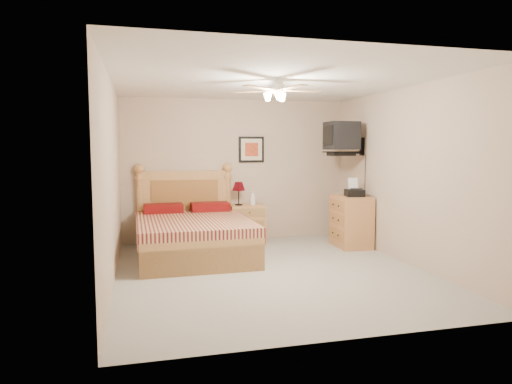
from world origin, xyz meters
TOP-DOWN VIEW (x-y plane):
  - floor at (0.00, 0.00)m, footprint 4.50×4.50m
  - ceiling at (0.00, 0.00)m, footprint 4.00×4.50m
  - wall_back at (0.00, 2.25)m, footprint 4.00×0.04m
  - wall_front at (0.00, -2.25)m, footprint 4.00×0.04m
  - wall_left at (-2.00, 0.00)m, footprint 0.04×4.50m
  - wall_right at (2.00, 0.00)m, footprint 0.04×4.50m
  - bed at (-0.91, 1.12)m, footprint 1.67×2.17m
  - nightstand at (0.15, 2.00)m, footprint 0.64×0.51m
  - table_lamp at (-0.01, 2.02)m, footprint 0.26×0.26m
  - lotion_bottle at (0.24, 1.99)m, footprint 0.12×0.12m
  - framed_picture at (0.27, 2.23)m, footprint 0.46×0.04m
  - dresser at (1.73, 1.19)m, footprint 0.54×0.75m
  - fax_machine at (1.72, 1.07)m, footprint 0.33×0.34m
  - magazine_lower at (1.66, 1.45)m, footprint 0.23×0.30m
  - magazine_upper at (1.67, 1.47)m, footprint 0.22×0.28m
  - wall_tv at (1.75, 1.34)m, footprint 0.56×0.46m
  - ceiling_fan at (0.00, -0.20)m, footprint 1.14×1.14m

SIDE VIEW (x-z plane):
  - floor at x=0.00m, z-range 0.00..0.00m
  - nightstand at x=0.15m, z-range 0.00..0.65m
  - dresser at x=1.73m, z-range 0.00..0.86m
  - bed at x=-0.91m, z-range 0.00..1.39m
  - lotion_bottle at x=0.24m, z-range 0.65..0.90m
  - table_lamp at x=-0.01m, z-range 0.65..1.06m
  - magazine_lower at x=1.66m, z-range 0.86..0.89m
  - magazine_upper at x=1.67m, z-range 0.89..0.90m
  - fax_machine at x=1.72m, z-range 0.86..1.16m
  - wall_back at x=0.00m, z-range 0.00..2.50m
  - wall_front at x=0.00m, z-range 0.00..2.50m
  - wall_left at x=-2.00m, z-range 0.00..2.50m
  - wall_right at x=2.00m, z-range 0.00..2.50m
  - framed_picture at x=0.27m, z-range 1.39..1.85m
  - wall_tv at x=1.75m, z-range 1.52..2.10m
  - ceiling_fan at x=0.00m, z-range 2.22..2.50m
  - ceiling at x=0.00m, z-range 2.48..2.52m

